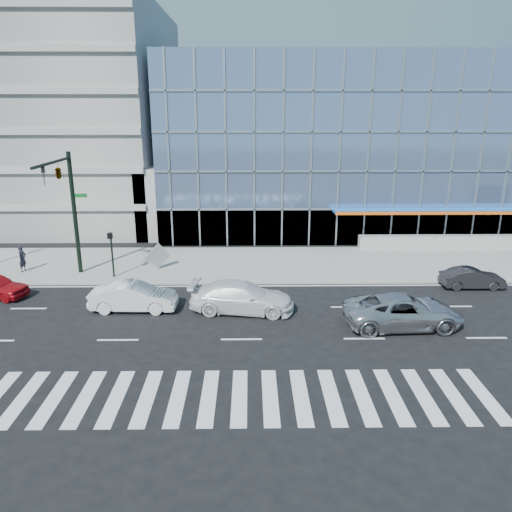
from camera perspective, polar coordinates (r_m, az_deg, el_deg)
The scene contains 14 objects.
ground at distance 28.23m, azimuth -1.55°, elevation -5.91°, with size 160.00×160.00×0.00m, color black.
sidewalk at distance 35.73m, azimuth -1.38°, elevation -0.85°, with size 120.00×8.00×0.15m, color gray.
theatre_building at distance 53.90m, azimuth 14.21°, elevation 12.68°, with size 42.00×26.00×15.00m, color #6881AD.
parking_garage at distance 55.92m, azimuth -22.94°, elevation 14.60°, with size 24.00×24.00×20.00m, color gray.
ramp_block at distance 45.21m, azimuth -8.95°, elevation 6.52°, with size 6.00×8.00×6.00m, color gray.
tower_backdrop at distance 101.60m, azimuth -19.82°, elevation 23.28°, with size 14.00×14.00×48.00m, color gray.
traffic_signal at distance 33.02m, azimuth -21.15°, elevation 7.44°, with size 1.14×5.74×8.00m.
ped_signal_post at distance 33.42m, azimuth -16.20°, elevation 0.92°, with size 0.30×0.33×3.00m.
silver_suv at distance 26.69m, azimuth 16.44°, elevation -6.08°, with size 2.76×5.99×1.67m, color silver.
white_suv at distance 27.46m, azimuth -1.61°, elevation -4.72°, with size 2.32×5.70×1.65m, color white.
white_sedan at distance 28.44m, azimuth -13.81°, elevation -4.55°, with size 1.65×4.74×1.56m, color silver.
dark_sedan at distance 33.76m, azimuth 23.48°, elevation -2.35°, with size 1.34×3.84×1.27m, color black.
pedestrian at distance 37.03m, azimuth -25.14°, elevation -0.29°, with size 0.64×0.42×1.76m, color black.
tilted_panel at distance 34.65m, azimuth -11.12°, elevation -0.01°, with size 1.30×0.06×1.30m, color #A2A2A2.
Camera 1 is at (0.43, -26.05, 10.88)m, focal length 35.00 mm.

